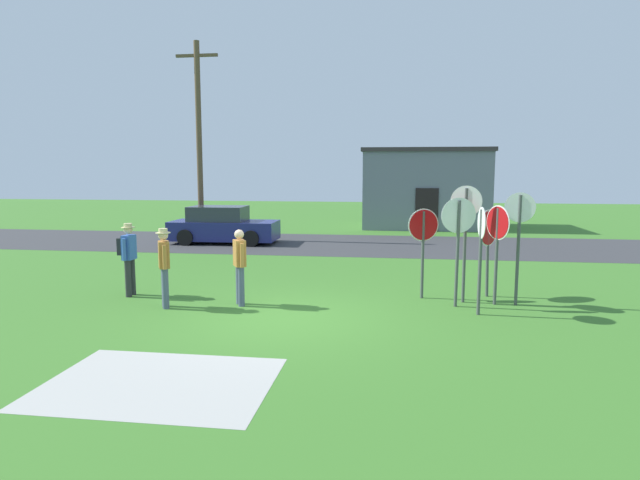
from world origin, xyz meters
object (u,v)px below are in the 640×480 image
(stop_sign_rear_right, at_px, (488,237))
(person_on_left, at_px, (128,254))
(stop_sign_nearest, at_px, (497,237))
(stop_sign_leaning_right, at_px, (423,237))
(stop_sign_rear_left, at_px, (481,243))
(stop_sign_far_back, at_px, (519,230))
(person_in_teal, at_px, (164,263))
(parked_car_on_street, at_px, (223,226))
(stop_sign_low_front, at_px, (458,233))
(person_near_signs, at_px, (240,263))
(utility_pole, at_px, (199,138))
(stop_sign_center_cluster, at_px, (465,224))

(stop_sign_rear_right, bearing_deg, person_on_left, -172.23)
(stop_sign_nearest, bearing_deg, stop_sign_leaning_right, 165.81)
(stop_sign_rear_left, xyz_separation_m, stop_sign_rear_right, (0.42, 1.73, -0.09))
(stop_sign_far_back, bearing_deg, stop_sign_rear_right, 123.79)
(stop_sign_rear_right, bearing_deg, stop_sign_leaning_right, -165.33)
(stop_sign_rear_right, xyz_separation_m, stop_sign_far_back, (0.52, -0.78, 0.25))
(stop_sign_rear_right, distance_m, person_in_teal, 7.42)
(parked_car_on_street, xyz_separation_m, stop_sign_rear_left, (8.75, -9.94, 0.81))
(stop_sign_far_back, bearing_deg, stop_sign_leaning_right, 169.51)
(stop_sign_low_front, distance_m, person_on_left, 7.62)
(person_near_signs, bearing_deg, utility_pole, 114.28)
(stop_sign_far_back, distance_m, person_near_signs, 6.17)
(stop_sign_low_front, xyz_separation_m, stop_sign_nearest, (0.88, 0.33, -0.13))
(stop_sign_rear_left, height_order, stop_sign_rear_right, stop_sign_rear_left)
(stop_sign_rear_left, height_order, stop_sign_low_front, stop_sign_low_front)
(stop_sign_low_front, distance_m, person_in_teal, 6.39)
(stop_sign_low_front, height_order, person_near_signs, stop_sign_low_front)
(stop_sign_low_front, xyz_separation_m, person_near_signs, (-4.73, -0.51, -0.69))
(stop_sign_rear_left, relative_size, person_in_teal, 1.29)
(utility_pole, relative_size, parked_car_on_street, 1.92)
(stop_sign_leaning_right, relative_size, person_near_signs, 1.24)
(stop_sign_leaning_right, bearing_deg, person_near_signs, -162.86)
(stop_sign_nearest, height_order, person_near_signs, stop_sign_nearest)
(utility_pole, xyz_separation_m, stop_sign_low_front, (9.70, -10.51, -2.69))
(stop_sign_far_back, bearing_deg, person_near_signs, -171.90)
(stop_sign_rear_left, bearing_deg, stop_sign_nearest, 62.74)
(utility_pole, xyz_separation_m, person_in_teal, (3.42, -11.46, -3.35))
(stop_sign_far_back, relative_size, stop_sign_nearest, 1.13)
(stop_sign_leaning_right, height_order, stop_sign_far_back, stop_sign_far_back)
(utility_pole, relative_size, stop_sign_center_cluster, 3.14)
(parked_car_on_street, height_order, stop_sign_rear_right, stop_sign_rear_right)
(stop_sign_rear_left, bearing_deg, parked_car_on_street, 131.34)
(stop_sign_center_cluster, xyz_separation_m, stop_sign_nearest, (0.67, -0.12, -0.26))
(person_in_teal, bearing_deg, stop_sign_low_front, 8.61)
(stop_sign_nearest, relative_size, person_near_signs, 1.31)
(stop_sign_center_cluster, xyz_separation_m, person_in_teal, (-6.49, -1.40, -0.79))
(stop_sign_leaning_right, bearing_deg, stop_sign_center_cluster, -17.13)
(stop_sign_rear_left, bearing_deg, stop_sign_center_cluster, 100.25)
(parked_car_on_street, distance_m, person_near_signs, 10.50)
(utility_pole, distance_m, person_in_teal, 12.42)
(person_on_left, bearing_deg, person_near_signs, -9.76)
(stop_sign_rear_right, xyz_separation_m, stop_sign_low_front, (-0.82, -1.13, 0.23))
(utility_pole, distance_m, stop_sign_rear_right, 14.40)
(parked_car_on_street, relative_size, stop_sign_rear_right, 2.09)
(stop_sign_nearest, height_order, person_in_teal, stop_sign_nearest)
(person_on_left, height_order, person_in_teal, same)
(utility_pole, height_order, parked_car_on_street, utility_pole)
(parked_car_on_street, distance_m, person_on_left, 9.39)
(parked_car_on_street, distance_m, stop_sign_rear_left, 13.27)
(person_on_left, bearing_deg, person_in_teal, -35.48)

